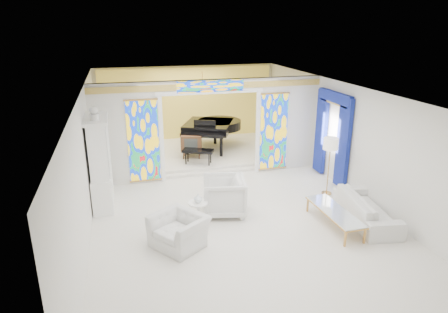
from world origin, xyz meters
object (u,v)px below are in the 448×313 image
object	(u,v)px
armchair_left	(179,231)
armchair_right	(224,196)
sofa	(367,208)
china_cabinet	(100,163)
grand_piano	(213,126)
tv_console	(191,143)
coffee_table	(335,212)

from	to	relation	value
armchair_left	armchair_right	xyz separation A→B (m)	(1.33, 1.23, 0.13)
armchair_left	sofa	bearing A→B (deg)	53.61
armchair_right	sofa	distance (m)	3.48
china_cabinet	grand_piano	xyz separation A→B (m)	(3.82, 3.59, -0.17)
china_cabinet	tv_console	size ratio (longest dim) A/B	3.39
tv_console	armchair_left	bearing A→B (deg)	-89.08
armchair_left	sofa	xyz separation A→B (m)	(4.57, -0.04, -0.03)
armchair_left	armchair_right	world-z (taller)	armchair_right
armchair_right	tv_console	bearing A→B (deg)	-167.38
coffee_table	tv_console	distance (m)	5.87
coffee_table	grand_piano	distance (m)	6.40
armchair_right	grand_piano	distance (m)	4.98
china_cabinet	armchair_left	bearing A→B (deg)	-57.48
sofa	coffee_table	world-z (taller)	sofa
grand_piano	tv_console	world-z (taller)	grand_piano
coffee_table	grand_piano	world-z (taller)	grand_piano
armchair_right	sofa	size ratio (longest dim) A/B	0.48
china_cabinet	sofa	size ratio (longest dim) A/B	1.23
sofa	armchair_right	bearing A→B (deg)	77.60
china_cabinet	armchair_right	world-z (taller)	china_cabinet
tv_console	grand_piano	bearing A→B (deg)	55.94
tv_console	sofa	bearing A→B (deg)	-43.51
armchair_right	coffee_table	bearing A→B (deg)	71.79
tv_console	coffee_table	bearing A→B (deg)	-51.40
armchair_left	armchair_right	bearing A→B (deg)	96.80
armchair_right	armchair_left	bearing A→B (deg)	-35.64
sofa	tv_console	world-z (taller)	tv_console
grand_piano	coffee_table	bearing A→B (deg)	-52.14
coffee_table	grand_piano	xyz separation A→B (m)	(-1.43, 6.20, 0.62)
sofa	coffee_table	bearing A→B (deg)	103.24
china_cabinet	armchair_left	distance (m)	3.08
coffee_table	armchair_right	bearing A→B (deg)	150.17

